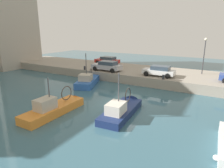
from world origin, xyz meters
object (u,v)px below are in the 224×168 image
object	(u,v)px
mooring_bollard_mid	(163,77)
quay_streetlamp	(205,50)
parked_car_silver	(107,66)
fishing_boat_blue	(89,83)
parked_car_white	(159,71)
fishing_boat_navy	(123,112)
fishing_boat_orange	(57,111)
mooring_bollard_north	(85,68)
parked_car_red	(107,60)

from	to	relation	value
mooring_bollard_mid	quay_streetlamp	distance (m)	7.39
parked_car_silver	fishing_boat_blue	bearing A→B (deg)	170.51
parked_car_white	mooring_bollard_mid	xyz separation A→B (m)	(-1.46, -1.00, -0.42)
parked_car_white	fishing_boat_navy	bearing A→B (deg)	-179.44
fishing_boat_orange	parked_car_white	size ratio (longest dim) A/B	1.67
parked_car_silver	mooring_bollard_north	distance (m)	3.51
mooring_bollard_north	quay_streetlamp	world-z (taller)	quay_streetlamp
fishing_boat_blue	fishing_boat_navy	bearing A→B (deg)	-127.32
fishing_boat_orange	parked_car_silver	distance (m)	13.36
fishing_boat_navy	quay_streetlamp	bearing A→B (deg)	-17.36
parked_car_red	parked_car_silver	distance (m)	5.76
parked_car_white	mooring_bollard_north	xyz separation A→B (m)	(-1.46, 11.00, -0.42)
mooring_bollard_mid	mooring_bollard_north	bearing A→B (deg)	90.00
parked_car_red	fishing_boat_orange	bearing A→B (deg)	-162.43
fishing_boat_blue	parked_car_red	xyz separation A→B (m)	(8.70, 2.33, 1.77)
fishing_boat_navy	mooring_bollard_mid	xyz separation A→B (m)	(9.07, -0.89, 1.34)
parked_car_silver	mooring_bollard_mid	xyz separation A→B (m)	(-1.10, -8.70, -0.46)
parked_car_white	quay_streetlamp	bearing A→B (deg)	-48.30
parked_car_silver	parked_car_red	bearing A→B (deg)	30.83
quay_streetlamp	parked_car_silver	bearing A→B (deg)	110.13
fishing_boat_navy	mooring_bollard_north	distance (m)	14.40
fishing_boat_blue	mooring_bollard_north	world-z (taller)	fishing_boat_blue
fishing_boat_navy	fishing_boat_blue	bearing A→B (deg)	52.68
parked_car_red	parked_car_silver	world-z (taller)	parked_car_silver
mooring_bollard_north	parked_car_white	bearing A→B (deg)	-82.46
mooring_bollard_north	quay_streetlamp	size ratio (longest dim) A/B	0.11
fishing_boat_navy	parked_car_red	bearing A→B (deg)	35.43
parked_car_silver	mooring_bollard_north	bearing A→B (deg)	108.46
quay_streetlamp	fishing_boat_navy	bearing A→B (deg)	162.64
fishing_boat_blue	mooring_bollard_north	size ratio (longest dim) A/B	12.45
quay_streetlamp	parked_car_white	bearing A→B (deg)	131.70
fishing_boat_blue	parked_car_red	distance (m)	9.18
parked_car_silver	mooring_bollard_mid	bearing A→B (deg)	-97.22
parked_car_silver	mooring_bollard_mid	size ratio (longest dim) A/B	7.95
mooring_bollard_mid	parked_car_white	bearing A→B (deg)	34.40
parked_car_white	fishing_boat_orange	bearing A→B (deg)	159.47
fishing_boat_navy	parked_car_white	size ratio (longest dim) A/B	1.62
parked_car_white	quay_streetlamp	world-z (taller)	quay_streetlamp
fishing_boat_orange	fishing_boat_navy	bearing A→B (deg)	-61.33
fishing_boat_blue	fishing_boat_navy	xyz separation A→B (m)	(-6.43, -8.43, 0.01)
parked_car_white	quay_streetlamp	distance (m)	6.80
parked_car_red	quay_streetlamp	distance (m)	15.58
parked_car_red	mooring_bollard_north	size ratio (longest dim) A/B	7.86
fishing_boat_navy	parked_car_silver	size ratio (longest dim) A/B	1.52
fishing_boat_blue	mooring_bollard_north	distance (m)	4.00
mooring_bollard_mid	quay_streetlamp	xyz separation A→B (m)	(5.65, -3.71, 2.98)
fishing_boat_orange	mooring_bollard_mid	distance (m)	13.35
fishing_boat_navy	parked_car_red	world-z (taller)	fishing_boat_navy
fishing_boat_navy	fishing_boat_orange	distance (m)	5.80
parked_car_silver	mooring_bollard_north	size ratio (longest dim) A/B	7.95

